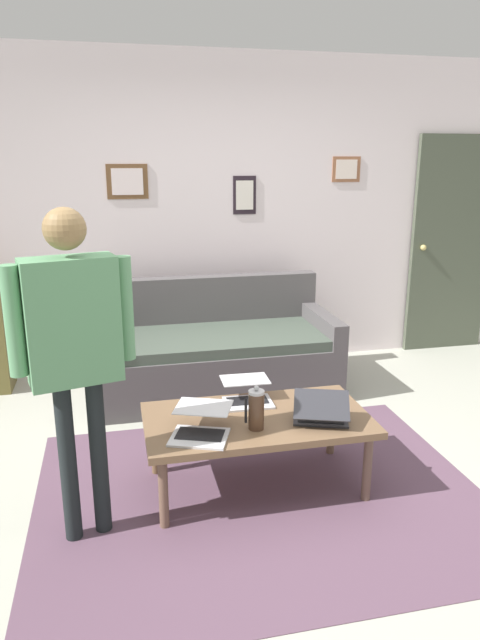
{
  "coord_description": "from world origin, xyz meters",
  "views": [
    {
      "loc": [
        0.84,
        2.82,
        1.84
      ],
      "look_at": [
        0.04,
        -0.75,
        0.8
      ],
      "focal_mm": 32.19,
      "sensor_mm": 36.0,
      "label": 1
    }
  ],
  "objects_px": {
    "coffee_table": "(257,424)",
    "laptop_right": "(247,394)",
    "interior_door": "(451,245)",
    "laptop_left": "(201,426)",
    "laptop_center": "(321,413)",
    "couch": "(217,354)",
    "person_standing": "(73,337)",
    "french_press": "(256,409)"
  },
  "relations": [
    {
      "from": "coffee_table",
      "to": "laptop_right",
      "type": "height_order",
      "value": "laptop_right"
    },
    {
      "from": "interior_door",
      "to": "laptop_left",
      "type": "height_order",
      "value": "interior_door"
    },
    {
      "from": "couch",
      "to": "laptop_center",
      "type": "height_order",
      "value": "couch"
    },
    {
      "from": "laptop_center",
      "to": "laptop_right",
      "type": "height_order",
      "value": "laptop_center"
    },
    {
      "from": "couch",
      "to": "laptop_right",
      "type": "relative_size",
      "value": 5.8
    },
    {
      "from": "laptop_left",
      "to": "laptop_center",
      "type": "height_order",
      "value": "laptop_center"
    },
    {
      "from": "laptop_right",
      "to": "french_press",
      "type": "distance_m",
      "value": 0.37
    },
    {
      "from": "french_press",
      "to": "person_standing",
      "type": "relative_size",
      "value": 0.15
    },
    {
      "from": "laptop_center",
      "to": "person_standing",
      "type": "height_order",
      "value": "person_standing"
    },
    {
      "from": "person_standing",
      "to": "laptop_center",
      "type": "bearing_deg",
      "value": -174.66
    },
    {
      "from": "couch",
      "to": "person_standing",
      "type": "relative_size",
      "value": 1.13
    },
    {
      "from": "person_standing",
      "to": "couch",
      "type": "bearing_deg",
      "value": -119.6
    },
    {
      "from": "interior_door",
      "to": "laptop_left",
      "type": "relative_size",
      "value": 4.81
    },
    {
      "from": "french_press",
      "to": "laptop_center",
      "type": "bearing_deg",
      "value": -177.02
    },
    {
      "from": "interior_door",
      "to": "laptop_right",
      "type": "height_order",
      "value": "interior_door"
    },
    {
      "from": "couch",
      "to": "person_standing",
      "type": "bearing_deg",
      "value": 60.4
    },
    {
      "from": "laptop_right",
      "to": "laptop_center",
      "type": "bearing_deg",
      "value": 134.84
    },
    {
      "from": "french_press",
      "to": "person_standing",
      "type": "distance_m",
      "value": 1.03
    },
    {
      "from": "interior_door",
      "to": "couch",
      "type": "bearing_deg",
      "value": 13.87
    },
    {
      "from": "laptop_right",
      "to": "person_standing",
      "type": "height_order",
      "value": "person_standing"
    },
    {
      "from": "interior_door",
      "to": "laptop_left",
      "type": "bearing_deg",
      "value": 38.56
    },
    {
      "from": "laptop_right",
      "to": "french_press",
      "type": "height_order",
      "value": "french_press"
    },
    {
      "from": "laptop_right",
      "to": "french_press",
      "type": "xyz_separation_m",
      "value": [
        0.04,
        0.36,
        0.07
      ]
    },
    {
      "from": "couch",
      "to": "french_press",
      "type": "relative_size",
      "value": 7.47
    },
    {
      "from": "couch",
      "to": "coffee_table",
      "type": "distance_m",
      "value": 1.49
    },
    {
      "from": "couch",
      "to": "laptop_right",
      "type": "xyz_separation_m",
      "value": [
        0.05,
        1.26,
        0.18
      ]
    },
    {
      "from": "couch",
      "to": "laptop_right",
      "type": "height_order",
      "value": "couch"
    },
    {
      "from": "coffee_table",
      "to": "laptop_right",
      "type": "bearing_deg",
      "value": -88.31
    },
    {
      "from": "interior_door",
      "to": "person_standing",
      "type": "relative_size",
      "value": 1.25
    },
    {
      "from": "interior_door",
      "to": "person_standing",
      "type": "bearing_deg",
      "value": 34.4
    },
    {
      "from": "laptop_center",
      "to": "laptop_right",
      "type": "relative_size",
      "value": 1.19
    },
    {
      "from": "laptop_left",
      "to": "french_press",
      "type": "height_order",
      "value": "french_press"
    },
    {
      "from": "laptop_left",
      "to": "person_standing",
      "type": "height_order",
      "value": "person_standing"
    },
    {
      "from": "french_press",
      "to": "person_standing",
      "type": "bearing_deg",
      "value": 6.32
    },
    {
      "from": "laptop_center",
      "to": "coffee_table",
      "type": "bearing_deg",
      "value": -19.84
    },
    {
      "from": "couch",
      "to": "laptop_center",
      "type": "relative_size",
      "value": 4.88
    },
    {
      "from": "coffee_table",
      "to": "laptop_center",
      "type": "xyz_separation_m",
      "value": [
        -0.33,
        0.12,
        0.09
      ]
    },
    {
      "from": "couch",
      "to": "coffee_table",
      "type": "relative_size",
      "value": 1.47
    },
    {
      "from": "interior_door",
      "to": "laptop_center",
      "type": "distance_m",
      "value": 3.1
    },
    {
      "from": "interior_door",
      "to": "couch",
      "type": "xyz_separation_m",
      "value": [
        2.4,
        0.59,
        -0.72
      ]
    },
    {
      "from": "couch",
      "to": "laptop_left",
      "type": "bearing_deg",
      "value": 76.76
    },
    {
      "from": "interior_door",
      "to": "laptop_left",
      "type": "xyz_separation_m",
      "value": [
        2.79,
        2.22,
        -0.54
      ]
    }
  ]
}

